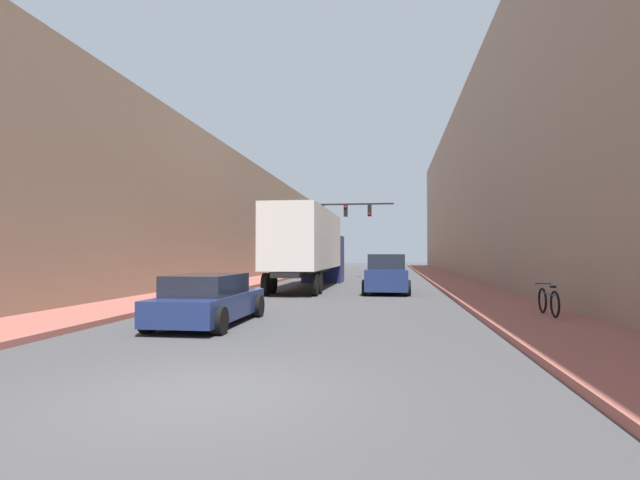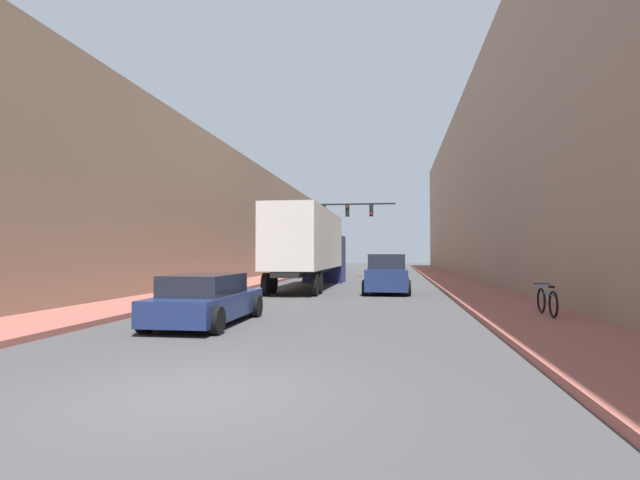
% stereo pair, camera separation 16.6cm
% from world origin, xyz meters
% --- Properties ---
extents(ground_plane, '(200.00, 200.00, 0.00)m').
position_xyz_m(ground_plane, '(0.00, 0.00, 0.00)').
color(ground_plane, '#424244').
extents(sidewalk_right, '(2.88, 80.00, 0.15)m').
position_xyz_m(sidewalk_right, '(6.34, 30.00, 0.07)').
color(sidewalk_right, '#9E564C').
rests_on(sidewalk_right, ground).
extents(sidewalk_left, '(2.88, 80.00, 0.15)m').
position_xyz_m(sidewalk_left, '(-6.34, 30.00, 0.07)').
color(sidewalk_left, '#9E564C').
rests_on(sidewalk_left, ground).
extents(building_right, '(6.00, 80.00, 14.16)m').
position_xyz_m(building_right, '(10.78, 30.00, 7.08)').
color(building_right, '#997A66').
rests_on(building_right, ground).
extents(building_left, '(6.00, 80.00, 8.73)m').
position_xyz_m(building_left, '(-10.78, 30.00, 4.37)').
color(building_left, '#846B56').
rests_on(building_left, ground).
extents(semi_truck, '(2.48, 13.14, 4.08)m').
position_xyz_m(semi_truck, '(-1.92, 20.52, 2.30)').
color(semi_truck, silver).
rests_on(semi_truck, ground).
extents(sedan_car, '(1.98, 4.56, 1.31)m').
position_xyz_m(sedan_car, '(-2.25, 6.24, 0.63)').
color(sedan_car, navy).
rests_on(sedan_car, ground).
extents(suv_car, '(2.12, 4.58, 1.83)m').
position_xyz_m(suv_car, '(2.24, 17.41, 0.86)').
color(suv_car, navy).
rests_on(suv_car, ground).
extents(traffic_signal_gantry, '(7.51, 0.35, 6.01)m').
position_xyz_m(traffic_signal_gantry, '(-2.63, 32.26, 4.35)').
color(traffic_signal_gantry, black).
rests_on(traffic_signal_gantry, ground).
extents(parked_bicycle, '(0.44, 1.83, 0.86)m').
position_xyz_m(parked_bicycle, '(6.75, 8.20, 0.53)').
color(parked_bicycle, black).
rests_on(parked_bicycle, sidewalk_right).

